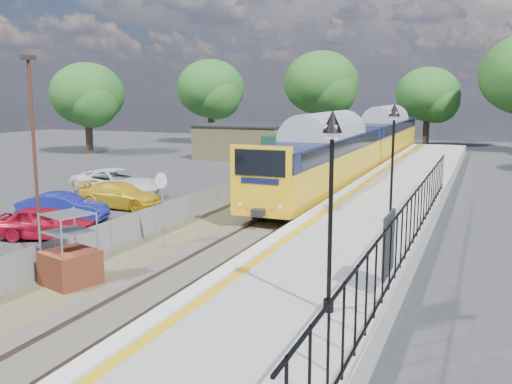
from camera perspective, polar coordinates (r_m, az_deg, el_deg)
The scene contains 18 objects.
ground at distance 19.22m, azimuth -5.80°, elevation -7.95°, with size 120.00×120.00×0.00m, color #2D2D30.
track_bed at distance 27.98m, azimuth 2.64°, elevation -2.09°, with size 5.90×80.00×0.29m.
platform at distance 25.13m, azimuth 11.45°, elevation -2.80°, with size 5.00×70.00×0.90m, color gray.
platform_edge at distance 25.49m, azimuth 6.93°, elevation -1.46°, with size 0.90×70.00×0.01m.
victorian_lamp_south at distance 12.64m, azimuth 7.57°, elevation 2.71°, with size 0.44×0.44×4.60m.
victorian_lamp_north at distance 22.45m, azimuth 13.59°, elevation 5.57°, with size 0.44×0.44×4.60m.
palisade_fence at distance 18.93m, azimuth 15.29°, elevation -2.78°, with size 0.12×26.00×2.00m.
wire_fence at distance 31.38m, azimuth -2.35°, elevation 0.15°, with size 0.06×52.00×1.20m.
outbuilding at distance 51.42m, azimuth -0.29°, elevation 4.95°, with size 10.80×10.10×3.12m.
tree_line at distance 58.60m, azimuth 15.29°, elevation 10.17°, with size 56.80×43.80×11.88m.
train at distance 43.18m, azimuth 10.57°, elevation 4.95°, with size 2.82×40.83×3.51m.
brick_plinth at distance 18.40m, azimuth -18.15°, elevation -5.61°, with size 1.80×1.80×2.31m.
speed_sign at distance 21.55m, azimuth -9.40°, elevation -0.52°, with size 0.59×0.18×2.96m.
carpark_lamp at distance 20.76m, azimuth -21.32°, elevation 4.15°, with size 0.25×0.50×7.10m.
car_red at distance 24.71m, azimuth -20.24°, elevation -2.89°, with size 1.60×3.98×1.35m, color #AF1027.
car_blue at distance 27.81m, azimuth -18.74°, elevation -1.47°, with size 1.41×4.04×1.33m, color navy.
car_yellow at distance 30.31m, azimuth -13.41°, elevation -0.33°, with size 1.85×4.56×1.32m, color gold.
car_white at distance 33.81m, azimuth -13.85°, elevation 0.90°, with size 2.63×5.70×1.58m, color white.
Camera 1 is at (8.65, -16.15, 5.83)m, focal length 40.00 mm.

